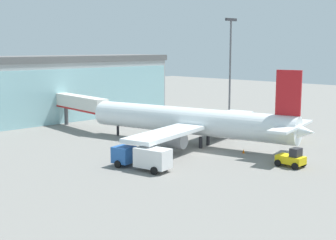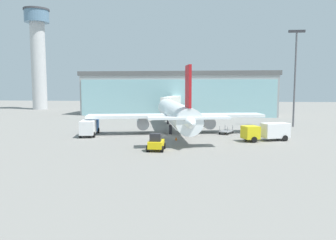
{
  "view_description": "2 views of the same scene",
  "coord_description": "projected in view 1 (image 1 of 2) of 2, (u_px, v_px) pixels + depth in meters",
  "views": [
    {
      "loc": [
        -47.36,
        -39.02,
        13.88
      ],
      "look_at": [
        -0.55,
        6.32,
        3.74
      ],
      "focal_mm": 50.0,
      "sensor_mm": 36.0,
      "label": 1
    },
    {
      "loc": [
        6.99,
        -53.53,
        8.36
      ],
      "look_at": [
        0.93,
        4.24,
        2.24
      ],
      "focal_mm": 35.0,
      "sensor_mm": 36.0,
      "label": 2
    }
  ],
  "objects": [
    {
      "name": "pushback_tug",
      "position": [
        292.0,
        159.0,
        54.79
      ],
      "size": [
        2.16,
        3.21,
        2.3
      ],
      "rotation": [
        0.0,
        0.0,
        1.57
      ],
      "color": "yellow",
      "rests_on": "ground"
    },
    {
      "name": "apron_light_mast",
      "position": [
        230.0,
        60.0,
        89.18
      ],
      "size": [
        3.2,
        0.4,
        19.31
      ],
      "color": "#59595E",
      "rests_on": "ground"
    },
    {
      "name": "jet_bridge",
      "position": [
        80.0,
        104.0,
        80.19
      ],
      "size": [
        3.8,
        14.59,
        5.66
      ],
      "rotation": [
        0.0,
        0.0,
        1.46
      ],
      "color": "silver",
      "rests_on": "ground"
    },
    {
      "name": "ground",
      "position": [
        205.0,
        152.0,
        62.57
      ],
      "size": [
        240.0,
        240.0,
        0.0
      ],
      "primitive_type": "plane",
      "color": "gray"
    },
    {
      "name": "safety_cone_wingtip",
      "position": [
        251.0,
        130.0,
        77.73
      ],
      "size": [
        0.36,
        0.36,
        0.55
      ],
      "primitive_type": "cone",
      "color": "orange",
      "rests_on": "ground"
    },
    {
      "name": "fuel_truck",
      "position": [
        290.0,
        129.0,
        72.24
      ],
      "size": [
        7.6,
        4.7,
        2.65
      ],
      "rotation": [
        0.0,
        0.0,
        3.51
      ],
      "color": "yellow",
      "rests_on": "ground"
    },
    {
      "name": "terminal_building",
      "position": [
        42.0,
        88.0,
        89.34
      ],
      "size": [
        55.24,
        13.83,
        12.28
      ],
      "rotation": [
        0.0,
        0.0,
        -0.02
      ],
      "color": "#9F9F9F",
      "rests_on": "ground"
    },
    {
      "name": "baggage_cart",
      "position": [
        234.0,
        134.0,
        72.68
      ],
      "size": [
        2.72,
        3.22,
        1.5
      ],
      "rotation": [
        0.0,
        0.0,
        4.23
      ],
      "color": "gray",
      "rests_on": "ground"
    },
    {
      "name": "catering_truck",
      "position": [
        143.0,
        157.0,
        53.46
      ],
      "size": [
        3.55,
        7.58,
        2.65
      ],
      "rotation": [
        0.0,
        0.0,
        1.75
      ],
      "color": "#2659A5",
      "rests_on": "ground"
    },
    {
      "name": "airplane",
      "position": [
        192.0,
        122.0,
        66.57
      ],
      "size": [
        30.87,
        35.28,
        11.1
      ],
      "rotation": [
        0.0,
        0.0,
        1.78
      ],
      "color": "white",
      "rests_on": "ground"
    },
    {
      "name": "safety_cone_nose",
      "position": [
        244.0,
        151.0,
        61.86
      ],
      "size": [
        0.36,
        0.36,
        0.55
      ],
      "primitive_type": "cone",
      "color": "orange",
      "rests_on": "ground"
    }
  ]
}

